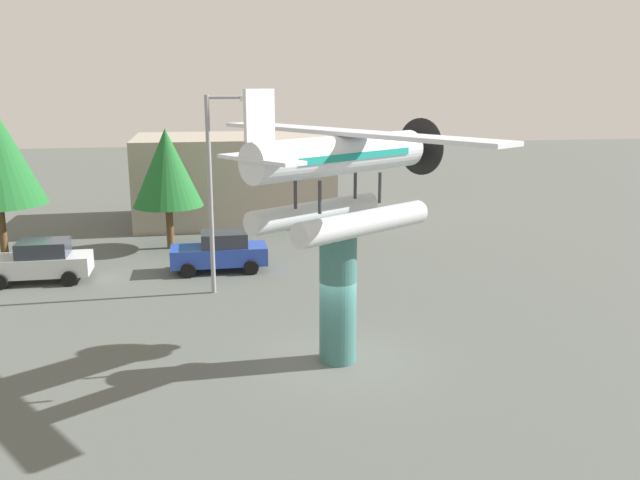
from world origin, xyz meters
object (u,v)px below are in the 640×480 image
floatplane_monument (342,172)px  car_mid_blue (220,251)px  tree_east (167,168)px  car_near_silver (40,261)px  display_pedestal (338,296)px  streetlight_primary (215,181)px  storefront_building (233,178)px

floatplane_monument → car_mid_blue: size_ratio=2.22×
car_mid_blue → tree_east: size_ratio=0.70×
car_near_silver → car_mid_blue: (7.50, 0.36, 0.00)m
display_pedestal → streetlight_primary: streetlight_primary is taller
display_pedestal → floatplane_monument: (0.11, 0.07, 3.70)m
display_pedestal → floatplane_monument: bearing=32.8°
floatplane_monument → car_near_silver: (-10.75, 10.13, -4.85)m
floatplane_monument → streetlight_primary: 8.19m
car_mid_blue → floatplane_monument: bearing=107.2°
car_mid_blue → streetlight_primary: (-0.18, -3.16, 3.62)m
display_pedestal → car_mid_blue: (-3.14, 10.56, -1.15)m
car_near_silver → car_mid_blue: same height
floatplane_monument → streetlight_primary: (-3.43, 7.34, -1.23)m
car_mid_blue → streetlight_primary: 4.81m
floatplane_monument → tree_east: 16.20m
car_mid_blue → car_near_silver: bearing=2.8°
streetlight_primary → storefront_building: (1.39, 14.59, -1.98)m
car_mid_blue → tree_east: bearing=-63.1°
floatplane_monument → storefront_building: floatplane_monument is taller
car_mid_blue → storefront_building: size_ratio=0.37×
car_near_silver → storefront_building: bearing=-126.4°
display_pedestal → storefront_building: (-1.93, 22.00, 0.49)m
tree_east → streetlight_primary: bearing=-74.5°
display_pedestal → storefront_building: bearing=95.0°
car_near_silver → display_pedestal: bearing=136.2°
floatplane_monument → car_mid_blue: 12.01m
display_pedestal → car_mid_blue: size_ratio=0.97×
display_pedestal → car_near_silver: display_pedestal is taller
car_near_silver → storefront_building: 14.75m
display_pedestal → floatplane_monument: floatplane_monument is taller
display_pedestal → car_near_silver: size_ratio=0.97×
car_near_silver → storefront_building: size_ratio=0.37×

